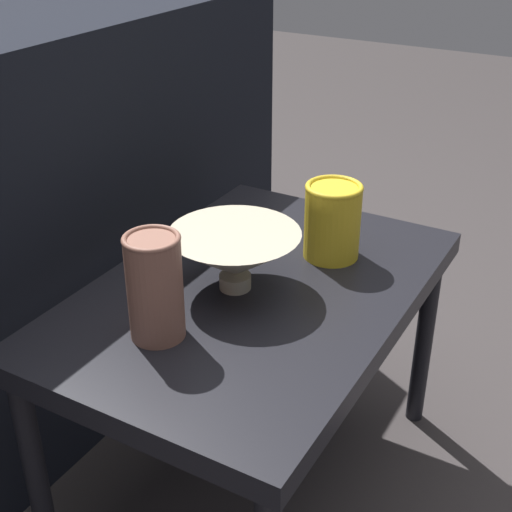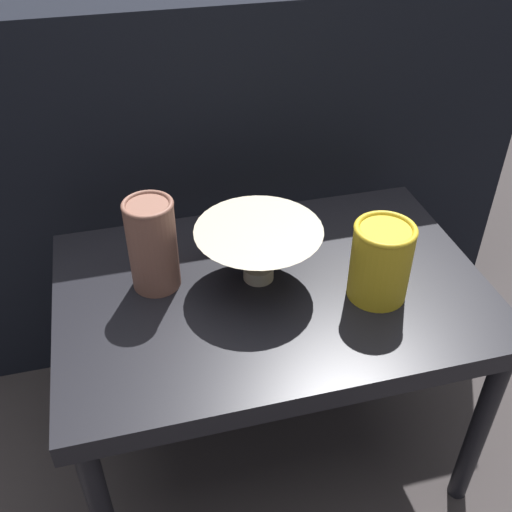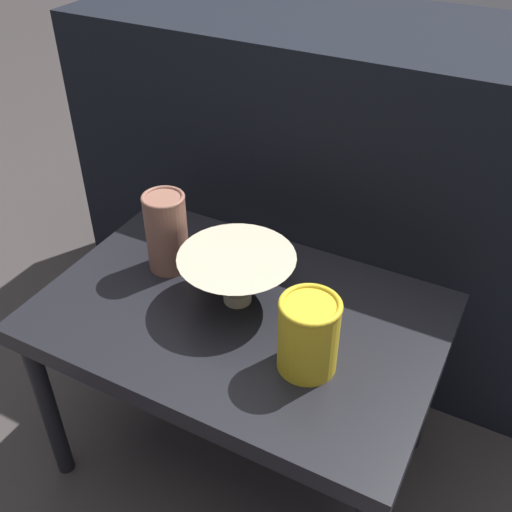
% 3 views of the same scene
% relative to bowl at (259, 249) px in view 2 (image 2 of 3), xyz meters
% --- Properties ---
extents(ground_plane, '(8.00, 8.00, 0.00)m').
position_rel_bowl_xyz_m(ground_plane, '(0.02, -0.03, -0.51)').
color(ground_plane, '#383333').
extents(table, '(0.75, 0.50, 0.45)m').
position_rel_bowl_xyz_m(table, '(0.02, -0.03, -0.11)').
color(table, black).
rests_on(table, ground_plane).
extents(couch_backdrop, '(1.37, 0.50, 0.83)m').
position_rel_bowl_xyz_m(couch_backdrop, '(0.02, 0.56, -0.10)').
color(couch_backdrop, black).
rests_on(couch_backdrop, ground_plane).
extents(bowl, '(0.22, 0.22, 0.10)m').
position_rel_bowl_xyz_m(bowl, '(0.00, 0.00, 0.00)').
color(bowl, '#B2A88E').
rests_on(bowl, table).
extents(vase_textured_left, '(0.08, 0.08, 0.17)m').
position_rel_bowl_xyz_m(vase_textured_left, '(-0.18, 0.03, 0.02)').
color(vase_textured_left, brown).
rests_on(vase_textured_left, table).
extents(vase_colorful_right, '(0.10, 0.10, 0.14)m').
position_rel_bowl_xyz_m(vase_colorful_right, '(0.18, -0.09, 0.01)').
color(vase_colorful_right, gold).
rests_on(vase_colorful_right, table).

